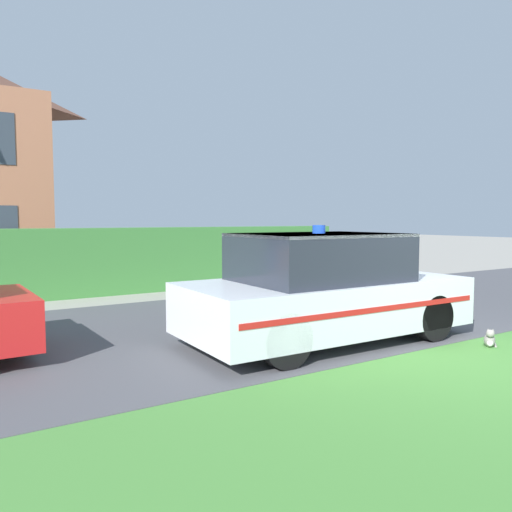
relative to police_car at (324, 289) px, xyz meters
The scene contains 5 objects.
ground_plane 2.09m from the police_car, 60.65° to the right, with size 80.00×80.00×0.00m, color gray.
road_strip 2.11m from the police_car, 61.01° to the left, with size 28.00×5.61×0.01m, color #4C4C51.
garden_hedge 6.13m from the police_car, 89.59° to the left, with size 9.96×0.81×1.51m, color #3D7F38.
police_car is the anchor object (origin of this frame).
cat 2.30m from the police_car, 41.27° to the right, with size 0.31×0.24×0.27m.
Camera 1 is at (-5.47, -3.63, 1.72)m, focal length 35.00 mm.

